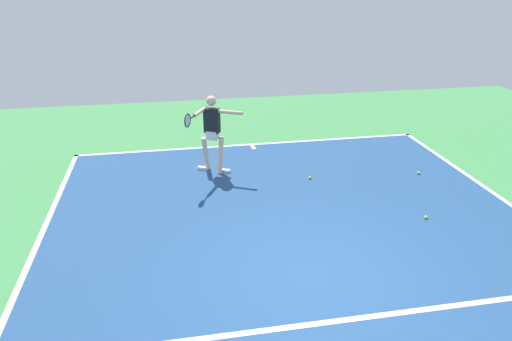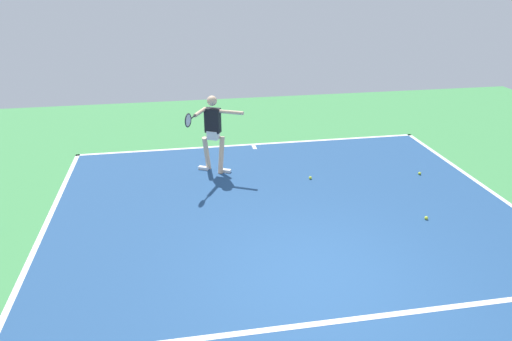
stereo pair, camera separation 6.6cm
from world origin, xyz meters
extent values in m
plane|color=#428E4C|center=(0.00, 0.00, 0.00)|extent=(21.65, 21.65, 0.00)
cube|color=navy|center=(0.00, 0.00, 0.00)|extent=(9.03, 12.09, 0.00)
cube|color=white|center=(0.00, -5.99, 0.00)|extent=(9.03, 0.10, 0.01)
cube|color=white|center=(4.46, 0.00, 0.00)|extent=(0.10, 12.09, 0.01)
cube|color=white|center=(0.00, 0.95, 0.00)|extent=(6.77, 0.10, 0.01)
cube|color=white|center=(0.00, -5.79, 0.00)|extent=(0.10, 0.30, 0.01)
cylinder|color=beige|center=(1.01, -4.33, 0.41)|extent=(0.23, 0.31, 0.85)
cube|color=white|center=(0.93, -4.29, 0.04)|extent=(0.26, 0.20, 0.07)
cylinder|color=beige|center=(1.33, -4.49, 0.41)|extent=(0.23, 0.31, 0.85)
cube|color=white|center=(1.42, -4.53, 0.04)|extent=(0.26, 0.20, 0.07)
cube|color=white|center=(1.17, -4.41, 0.88)|extent=(0.31, 0.29, 0.20)
cube|color=black|center=(1.17, -4.41, 1.22)|extent=(0.38, 0.31, 0.55)
sphere|color=beige|center=(1.17, -4.41, 1.66)|extent=(0.22, 0.22, 0.22)
cylinder|color=beige|center=(0.78, -4.21, 1.44)|extent=(0.53, 0.32, 0.08)
cylinder|color=beige|center=(1.45, -4.24, 1.47)|extent=(0.32, 0.53, 0.08)
cylinder|color=black|center=(1.62, -3.90, 1.47)|extent=(0.13, 0.21, 0.03)
torus|color=black|center=(1.73, -3.68, 1.47)|extent=(0.15, 0.27, 0.29)
cylinder|color=silver|center=(1.73, -3.68, 1.47)|extent=(0.12, 0.22, 0.25)
sphere|color=#CCE033|center=(-2.51, -1.42, 0.03)|extent=(0.07, 0.07, 0.07)
sphere|color=#CCE033|center=(-0.88, -3.57, 0.03)|extent=(0.07, 0.07, 0.07)
sphere|color=#CCE033|center=(-3.40, -3.37, 0.03)|extent=(0.07, 0.07, 0.07)
camera|label=1|loc=(2.05, 5.70, 4.37)|focal=33.38mm
camera|label=2|loc=(1.99, 5.72, 4.37)|focal=33.38mm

